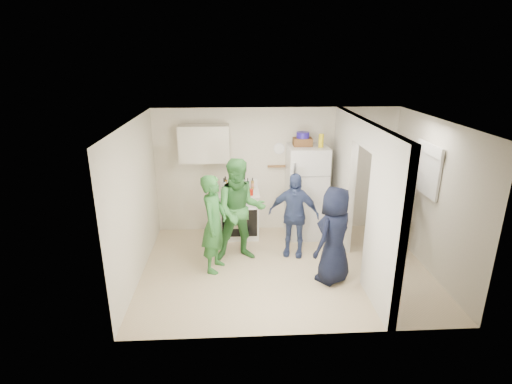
% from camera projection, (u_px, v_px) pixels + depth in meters
% --- Properties ---
extents(floor, '(4.80, 4.80, 0.00)m').
position_uv_depth(floor, '(285.00, 268.00, 6.80)').
color(floor, beige).
rests_on(floor, ground).
extents(wall_back, '(4.80, 0.00, 4.80)m').
position_uv_depth(wall_back, '(276.00, 170.00, 7.99)').
color(wall_back, silver).
rests_on(wall_back, floor).
extents(wall_front, '(4.80, 0.00, 4.80)m').
position_uv_depth(wall_front, '(305.00, 248.00, 4.79)').
color(wall_front, silver).
rests_on(wall_front, floor).
extents(wall_left, '(0.00, 3.40, 3.40)m').
position_uv_depth(wall_left, '(135.00, 202.00, 6.27)').
color(wall_left, silver).
rests_on(wall_left, floor).
extents(wall_right, '(0.00, 3.40, 3.40)m').
position_uv_depth(wall_right, '(433.00, 197.00, 6.52)').
color(wall_right, silver).
rests_on(wall_right, floor).
extents(ceiling, '(4.80, 4.80, 0.00)m').
position_uv_depth(ceiling, '(289.00, 121.00, 5.98)').
color(ceiling, white).
rests_on(ceiling, wall_back).
extents(partition_pier_back, '(0.12, 1.20, 2.50)m').
position_uv_depth(partition_pier_back, '(343.00, 178.00, 7.49)').
color(partition_pier_back, silver).
rests_on(partition_pier_back, floor).
extents(partition_pier_front, '(0.12, 1.20, 2.50)m').
position_uv_depth(partition_pier_front, '(385.00, 226.00, 5.41)').
color(partition_pier_front, silver).
rests_on(partition_pier_front, floor).
extents(partition_header, '(0.12, 1.00, 0.40)m').
position_uv_depth(partition_header, '(367.00, 134.00, 6.11)').
color(partition_header, silver).
rests_on(partition_header, partition_pier_back).
extents(stove, '(0.77, 0.65, 0.92)m').
position_uv_depth(stove, '(239.00, 214.00, 7.90)').
color(stove, white).
rests_on(stove, floor).
extents(upper_cabinet, '(0.95, 0.34, 0.70)m').
position_uv_depth(upper_cabinet, '(204.00, 144.00, 7.56)').
color(upper_cabinet, silver).
rests_on(upper_cabinet, wall_back).
extents(fridge, '(0.75, 0.73, 1.82)m').
position_uv_depth(fridge, '(306.00, 192.00, 7.80)').
color(fridge, silver).
rests_on(fridge, floor).
extents(wicker_basket, '(0.35, 0.25, 0.15)m').
position_uv_depth(wicker_basket, '(303.00, 142.00, 7.52)').
color(wicker_basket, brown).
rests_on(wicker_basket, fridge).
extents(blue_bowl, '(0.24, 0.24, 0.11)m').
position_uv_depth(blue_bowl, '(303.00, 135.00, 7.47)').
color(blue_bowl, '#241592').
rests_on(blue_bowl, wicker_basket).
extents(yellow_cup_stack_top, '(0.09, 0.09, 0.25)m').
position_uv_depth(yellow_cup_stack_top, '(321.00, 141.00, 7.37)').
color(yellow_cup_stack_top, yellow).
rests_on(yellow_cup_stack_top, fridge).
extents(wall_clock, '(0.22, 0.02, 0.22)m').
position_uv_depth(wall_clock, '(279.00, 149.00, 7.83)').
color(wall_clock, white).
rests_on(wall_clock, wall_back).
extents(spice_shelf, '(0.35, 0.08, 0.03)m').
position_uv_depth(spice_shelf, '(276.00, 166.00, 7.91)').
color(spice_shelf, olive).
rests_on(spice_shelf, wall_back).
extents(nook_window, '(0.03, 0.70, 0.80)m').
position_uv_depth(nook_window, '(429.00, 170.00, 6.57)').
color(nook_window, black).
rests_on(nook_window, wall_right).
extents(nook_window_frame, '(0.04, 0.76, 0.86)m').
position_uv_depth(nook_window_frame, '(429.00, 170.00, 6.57)').
color(nook_window_frame, white).
rests_on(nook_window_frame, wall_right).
extents(nook_valance, '(0.04, 0.82, 0.18)m').
position_uv_depth(nook_valance, '(430.00, 149.00, 6.46)').
color(nook_valance, white).
rests_on(nook_valance, wall_right).
extents(yellow_cup_stack_stove, '(0.09, 0.09, 0.25)m').
position_uv_depth(yellow_cup_stack_stove, '(233.00, 190.00, 7.50)').
color(yellow_cup_stack_stove, '#FFA715').
rests_on(yellow_cup_stack_stove, stove).
extents(red_cup, '(0.09, 0.09, 0.12)m').
position_uv_depth(red_cup, '(251.00, 192.00, 7.55)').
color(red_cup, '#AC180B').
rests_on(red_cup, stove).
extents(person_green_left, '(0.56, 0.69, 1.66)m').
position_uv_depth(person_green_left, '(214.00, 224.00, 6.53)').
color(person_green_left, '#2A6A32').
rests_on(person_green_left, floor).
extents(person_green_center, '(0.95, 0.77, 1.83)m').
position_uv_depth(person_green_center, '(240.00, 211.00, 6.85)').
color(person_green_center, '#3D843A').
rests_on(person_green_center, floor).
extents(person_denim, '(0.97, 0.60, 1.53)m').
position_uv_depth(person_denim, '(294.00, 215.00, 7.06)').
color(person_denim, navy).
rests_on(person_denim, floor).
extents(person_navy, '(0.90, 0.89, 1.57)m').
position_uv_depth(person_navy, '(334.00, 235.00, 6.21)').
color(person_navy, black).
rests_on(person_navy, floor).
extents(person_nook, '(0.78, 1.18, 1.72)m').
position_uv_depth(person_nook, '(392.00, 211.00, 6.97)').
color(person_nook, black).
rests_on(person_nook, floor).
extents(bottle_a, '(0.08, 0.08, 0.28)m').
position_uv_depth(bottle_a, '(226.00, 183.00, 7.81)').
color(bottle_a, brown).
rests_on(bottle_a, stove).
extents(bottle_b, '(0.06, 0.06, 0.33)m').
position_uv_depth(bottle_b, '(230.00, 185.00, 7.63)').
color(bottle_b, '#1C4216').
rests_on(bottle_b, stove).
extents(bottle_c, '(0.06, 0.06, 0.29)m').
position_uv_depth(bottle_c, '(235.00, 182.00, 7.85)').
color(bottle_c, silver).
rests_on(bottle_c, stove).
extents(bottle_d, '(0.07, 0.07, 0.25)m').
position_uv_depth(bottle_d, '(239.00, 187.00, 7.66)').
color(bottle_d, '#605510').
rests_on(bottle_d, stove).
extents(bottle_e, '(0.06, 0.06, 0.26)m').
position_uv_depth(bottle_e, '(245.00, 183.00, 7.89)').
color(bottle_e, '#8D979C').
rests_on(bottle_e, stove).
extents(bottle_f, '(0.06, 0.06, 0.27)m').
position_uv_depth(bottle_f, '(248.00, 185.00, 7.74)').
color(bottle_f, '#163E23').
rests_on(bottle_f, stove).
extents(bottle_g, '(0.06, 0.06, 0.24)m').
position_uv_depth(bottle_g, '(253.00, 184.00, 7.85)').
color(bottle_g, '#AA7F37').
rests_on(bottle_g, stove).
extents(bottle_h, '(0.08, 0.08, 0.32)m').
position_uv_depth(bottle_h, '(224.00, 186.00, 7.58)').
color(bottle_h, silver).
rests_on(bottle_h, stove).
extents(bottle_i, '(0.06, 0.06, 0.29)m').
position_uv_depth(bottle_i, '(241.00, 183.00, 7.80)').
color(bottle_i, '#4E170D').
rests_on(bottle_i, stove).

